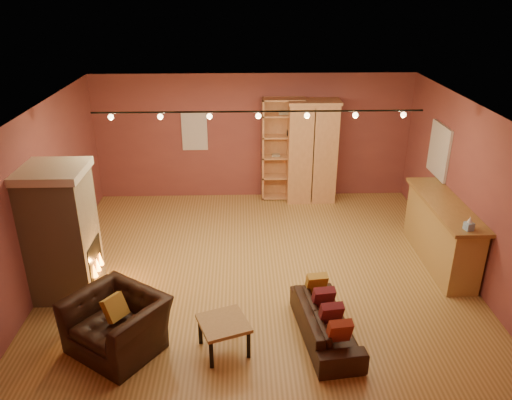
{
  "coord_description": "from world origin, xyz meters",
  "views": [
    {
      "loc": [
        -0.28,
        -7.48,
        4.6
      ],
      "look_at": [
        -0.04,
        0.2,
        1.21
      ],
      "focal_mm": 35.0,
      "sensor_mm": 36.0,
      "label": 1
    }
  ],
  "objects_px": {
    "fireplace": "(62,232)",
    "loveseat": "(326,317)",
    "bookcase": "(283,148)",
    "armchair": "(116,315)",
    "armoire": "(312,151)",
    "coffee_table": "(224,326)",
    "bar_counter": "(441,232)"
  },
  "relations": [
    {
      "from": "fireplace",
      "to": "loveseat",
      "type": "relative_size",
      "value": 1.24
    },
    {
      "from": "loveseat",
      "to": "bookcase",
      "type": "bearing_deg",
      "value": -4.74
    },
    {
      "from": "bookcase",
      "to": "loveseat",
      "type": "height_order",
      "value": "bookcase"
    },
    {
      "from": "fireplace",
      "to": "armchair",
      "type": "bearing_deg",
      "value": -52.34
    },
    {
      "from": "armchair",
      "to": "fireplace",
      "type": "bearing_deg",
      "value": 163.29
    },
    {
      "from": "bookcase",
      "to": "armoire",
      "type": "bearing_deg",
      "value": -15.17
    },
    {
      "from": "fireplace",
      "to": "coffee_table",
      "type": "relative_size",
      "value": 2.7
    },
    {
      "from": "fireplace",
      "to": "loveseat",
      "type": "xyz_separation_m",
      "value": [
        3.91,
        -1.27,
        -0.72
      ]
    },
    {
      "from": "bookcase",
      "to": "armchair",
      "type": "height_order",
      "value": "bookcase"
    },
    {
      "from": "loveseat",
      "to": "coffee_table",
      "type": "xyz_separation_m",
      "value": [
        -1.41,
        -0.22,
        0.05
      ]
    },
    {
      "from": "bookcase",
      "to": "fireplace",
      "type": "bearing_deg",
      "value": -134.76
    },
    {
      "from": "fireplace",
      "to": "armchair",
      "type": "relative_size",
      "value": 1.5
    },
    {
      "from": "bookcase",
      "to": "armchair",
      "type": "bearing_deg",
      "value": -117.17
    },
    {
      "from": "bar_counter",
      "to": "loveseat",
      "type": "distance_m",
      "value": 3.09
    },
    {
      "from": "armoire",
      "to": "coffee_table",
      "type": "relative_size",
      "value": 2.91
    },
    {
      "from": "bar_counter",
      "to": "coffee_table",
      "type": "distance_m",
      "value": 4.36
    },
    {
      "from": "bar_counter",
      "to": "fireplace",
      "type": "bearing_deg",
      "value": -173.18
    },
    {
      "from": "armoire",
      "to": "armchair",
      "type": "height_order",
      "value": "armoire"
    },
    {
      "from": "armoire",
      "to": "loveseat",
      "type": "bearing_deg",
      "value": -94.88
    },
    {
      "from": "armoire",
      "to": "loveseat",
      "type": "relative_size",
      "value": 1.34
    },
    {
      "from": "armoire",
      "to": "fireplace",
      "type": "bearing_deg",
      "value": -140.52
    },
    {
      "from": "fireplace",
      "to": "bookcase",
      "type": "bearing_deg",
      "value": 45.24
    },
    {
      "from": "bar_counter",
      "to": "coffee_table",
      "type": "relative_size",
      "value": 3.03
    },
    {
      "from": "armchair",
      "to": "bookcase",
      "type": "bearing_deg",
      "value": 98.47
    },
    {
      "from": "bar_counter",
      "to": "bookcase",
      "type": "bearing_deg",
      "value": 130.46
    },
    {
      "from": "bar_counter",
      "to": "loveseat",
      "type": "relative_size",
      "value": 1.39
    },
    {
      "from": "fireplace",
      "to": "armoire",
      "type": "xyz_separation_m",
      "value": [
        4.32,
        3.56,
        0.09
      ]
    },
    {
      "from": "loveseat",
      "to": "coffee_table",
      "type": "relative_size",
      "value": 2.17
    },
    {
      "from": "armchair",
      "to": "coffee_table",
      "type": "bearing_deg",
      "value": 31.37
    },
    {
      "from": "bar_counter",
      "to": "coffee_table",
      "type": "bearing_deg",
      "value": -149.07
    },
    {
      "from": "coffee_table",
      "to": "fireplace",
      "type": "bearing_deg",
      "value": 149.13
    },
    {
      "from": "armoire",
      "to": "bar_counter",
      "type": "distance_m",
      "value": 3.45
    }
  ]
}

